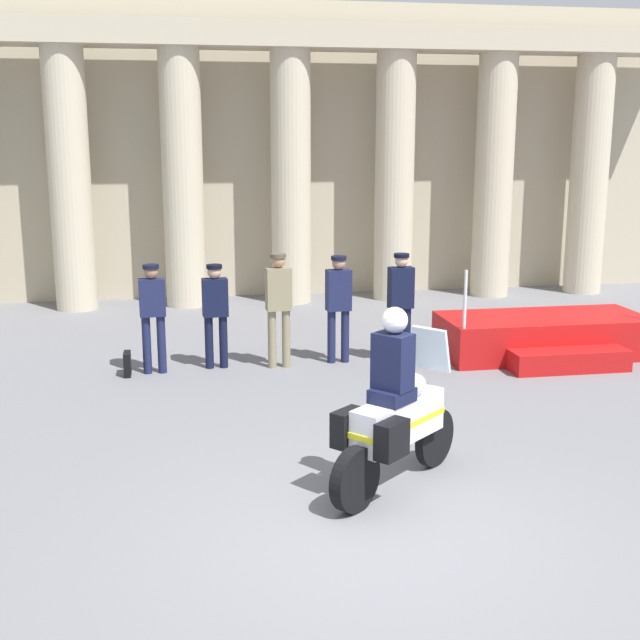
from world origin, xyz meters
name	(u,v)px	position (x,y,z in m)	size (l,w,h in m)	color
ground_plane	(376,535)	(0.00, 0.00, 0.00)	(28.00, 28.00, 0.00)	slate
colonnade_backdrop	(287,147)	(0.76, 11.34, 3.28)	(17.55, 1.69, 6.34)	#B6AB91
reviewing_stand	(545,337)	(4.18, 5.60, 0.31)	(3.33, 1.94, 1.55)	#B71414
officer_in_row_0	(153,310)	(-2.06, 5.68, 0.98)	(0.40, 0.25, 1.66)	#191E42
officer_in_row_1	(215,308)	(-1.13, 5.82, 0.95)	(0.40, 0.25, 1.62)	black
officer_in_row_2	(279,301)	(-0.16, 5.68, 1.05)	(0.40, 0.25, 1.78)	#847A5B
officer_in_row_3	(338,300)	(0.79, 5.81, 1.00)	(0.40, 0.25, 1.70)	#191E42
officer_in_row_4	(401,299)	(1.76, 5.66, 1.03)	(0.40, 0.25, 1.74)	black
motorcycle_with_rider	(394,415)	(0.41, 0.95, 0.79)	(1.65, 1.47, 1.90)	black
briefcase_on_ground	(127,364)	(-2.47, 5.61, 0.18)	(0.10, 0.32, 0.36)	black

